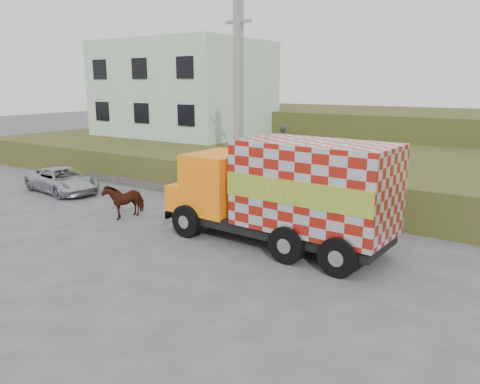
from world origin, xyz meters
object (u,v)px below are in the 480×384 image
Objects in this scene: utility_pole at (238,103)px; pedestrian at (283,145)px; cow at (124,200)px; cargo_truck at (285,192)px; suv at (62,180)px.

pedestrian is at bearing 38.59° from utility_pole.
cargo_truck is at bearing 10.82° from cow.
utility_pole is at bearing 140.94° from cargo_truck.
pedestrian is at bearing 63.85° from cow.
utility_pole reaches higher than cargo_truck.
pedestrian reaches higher than suv.
cargo_truck reaches higher than pedestrian.
cargo_truck is 4.39× the size of pedestrian.
cargo_truck is at bearing -42.33° from utility_pole.
pedestrian is (3.61, 5.53, 1.71)m from cow.
utility_pole is 1.07× the size of cargo_truck.
suv is at bearing 179.63° from cargo_truck.
pedestrian is (-2.88, 5.10, 0.66)m from cargo_truck.
utility_pole is at bearing 21.61° from pedestrian.
cargo_truck is 4.95× the size of cow.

